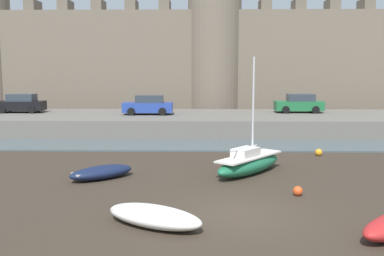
% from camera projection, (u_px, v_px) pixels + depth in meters
% --- Properties ---
extents(ground_plane, '(160.00, 160.00, 0.00)m').
position_uv_depth(ground_plane, '(240.00, 214.00, 16.20)').
color(ground_plane, '#382D23').
extents(water_channel, '(80.00, 4.50, 0.10)m').
position_uv_depth(water_channel, '(222.00, 145.00, 30.47)').
color(water_channel, '#47565B').
rests_on(water_channel, ground).
extents(quay_road, '(60.66, 10.00, 1.42)m').
position_uv_depth(quay_road, '(218.00, 123.00, 37.57)').
color(quay_road, '#666059').
rests_on(quay_road, ground).
extents(castle, '(54.84, 6.18, 18.10)m').
position_uv_depth(castle, '(214.00, 55.00, 46.96)').
color(castle, '#706354').
rests_on(castle, ground).
extents(rowboat_foreground_left, '(3.83, 2.97, 0.67)m').
position_uv_depth(rowboat_foreground_left, '(154.00, 216.00, 14.96)').
color(rowboat_foreground_left, silver).
rests_on(rowboat_foreground_left, ground).
extents(sailboat_near_channel_right, '(4.21, 4.77, 5.81)m').
position_uv_depth(sailboat_near_channel_right, '(249.00, 163.00, 22.38)').
color(sailboat_near_channel_right, '#1E6B47').
rests_on(sailboat_near_channel_right, ground).
extents(rowboat_near_channel_left, '(3.26, 2.97, 0.64)m').
position_uv_depth(rowboat_near_channel_left, '(101.00, 172.00, 21.37)').
color(rowboat_near_channel_left, '#141E3D').
rests_on(rowboat_near_channel_left, ground).
extents(mooring_buoy_mid_mud, '(0.41, 0.41, 0.41)m').
position_uv_depth(mooring_buoy_mid_mud, '(298.00, 191.00, 18.55)').
color(mooring_buoy_mid_mud, '#E04C1E').
rests_on(mooring_buoy_mid_mud, ground).
extents(mooring_buoy_off_centre, '(0.43, 0.43, 0.43)m').
position_uv_depth(mooring_buoy_off_centre, '(319.00, 152.00, 27.04)').
color(mooring_buoy_off_centre, orange).
rests_on(mooring_buoy_off_centre, ground).
extents(car_quay_centre_west, '(4.12, 1.91, 1.62)m').
position_uv_depth(car_quay_centre_west, '(148.00, 105.00, 37.32)').
color(car_quay_centre_west, '#263F99').
rests_on(car_quay_centre_west, quay_road).
extents(car_quay_centre_east, '(4.12, 1.91, 1.62)m').
position_uv_depth(car_quay_centre_east, '(299.00, 104.00, 38.93)').
color(car_quay_centre_east, '#1E6638').
rests_on(car_quay_centre_east, quay_road).
extents(car_quay_west, '(4.12, 1.91, 1.62)m').
position_uv_depth(car_quay_west, '(21.00, 104.00, 39.02)').
color(car_quay_west, black).
rests_on(car_quay_west, quay_road).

